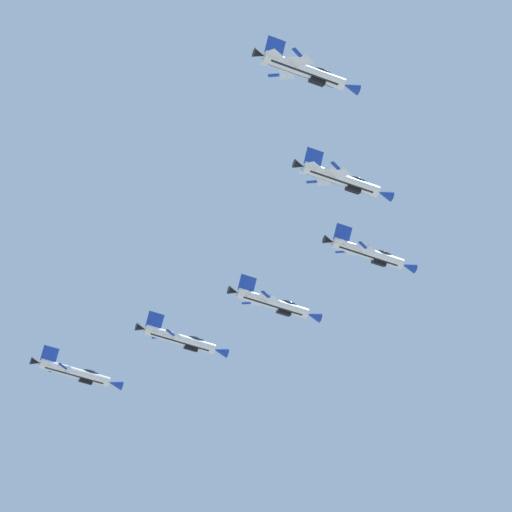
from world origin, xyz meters
name	(u,v)px	position (x,y,z in m)	size (l,w,h in m)	color
fighter_jet_lead	(369,254)	(27.48, 117.41, 147.14)	(15.67, 8.30, 6.59)	white
fighter_jet_left_wing	(274,304)	(13.57, 126.79, 143.95)	(15.67, 8.72, 6.01)	white
fighter_jet_right_wing	(343,180)	(20.63, 101.81, 144.98)	(15.67, 8.77, 5.93)	white
fighter_jet_left_outer	(181,340)	(-0.47, 136.50, 143.93)	(15.67, 8.52, 6.30)	white
fighter_jet_right_outer	(306,71)	(12.85, 84.86, 146.60)	(15.67, 8.77, 5.93)	white
fighter_jet_trail_slot	(76,373)	(-17.37, 145.92, 143.53)	(15.67, 8.66, 6.10)	white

